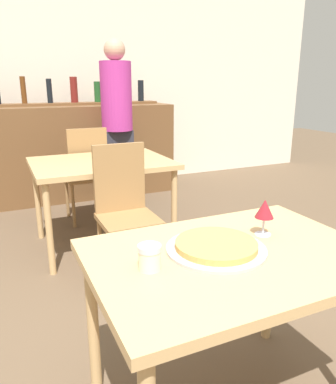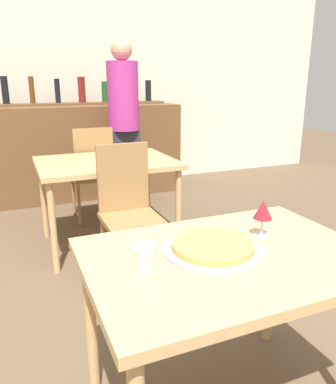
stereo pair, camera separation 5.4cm
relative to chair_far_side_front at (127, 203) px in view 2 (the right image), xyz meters
The scene contains 11 objects.
wall_back 2.82m from the chair_far_side_front, 89.96° to the left, with size 8.00×0.05×2.80m.
dining_table_near 1.37m from the chair_far_side_front, 89.92° to the right, with size 1.10×0.78×0.76m.
dining_table_far 0.61m from the chair_far_side_front, 90.00° to the left, with size 1.14×0.87×0.76m.
bar_counter 2.19m from the chair_far_side_front, 89.95° to the left, with size 2.60×0.56×1.13m.
bar_back_shelf 2.42m from the chair_far_side_front, 90.53° to the left, with size 2.39×0.24×0.34m.
chair_far_side_front is the anchor object (origin of this frame).
chair_far_side_back 1.20m from the chair_far_side_front, 90.00° to the left, with size 0.40×0.40×0.98m.
pizza_tray 1.34m from the chair_far_side_front, 92.04° to the right, with size 0.39×0.39×0.04m.
cheese_shaker 1.42m from the chair_far_side_front, 104.13° to the right, with size 0.08×0.08×0.09m.
person_standing 1.73m from the chair_far_side_front, 73.97° to the left, with size 0.34×0.34×1.84m.
wine_glass 1.33m from the chair_far_side_front, 80.16° to the right, with size 0.08×0.08×0.16m.
Camera 2 is at (-0.73, -1.12, 1.40)m, focal length 35.00 mm.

